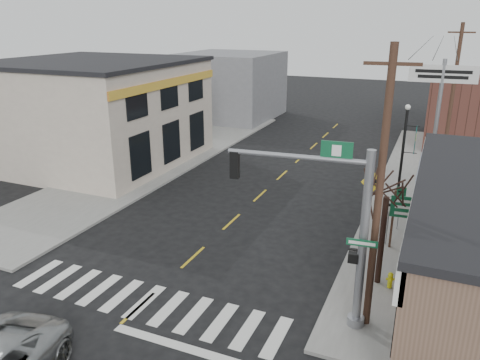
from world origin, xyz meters
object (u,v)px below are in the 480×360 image
at_px(lamp_post, 404,148).
at_px(utility_pole_near, 379,193).
at_px(bare_tree, 388,181).
at_px(guide_sign, 408,213).
at_px(dance_center_sign, 440,95).
at_px(fire_hydrant, 390,279).
at_px(utility_pole_far, 452,95).
at_px(traffic_signal_pole, 341,219).

bearing_deg(lamp_post, utility_pole_near, -66.89).
bearing_deg(bare_tree, lamp_post, 90.55).
distance_m(guide_sign, dance_center_sign, 9.21).
distance_m(fire_hydrant, utility_pole_far, 18.00).
height_order(traffic_signal_pole, fire_hydrant, traffic_signal_pole).
height_order(fire_hydrant, utility_pole_far, utility_pole_far).
relative_size(fire_hydrant, utility_pole_near, 0.07).
relative_size(bare_tree, utility_pole_far, 0.56).
relative_size(traffic_signal_pole, utility_pole_near, 0.68).
distance_m(fire_hydrant, lamp_post, 9.28).
bearing_deg(fire_hydrant, lamp_post, 93.58).
height_order(dance_center_sign, utility_pole_near, utility_pole_near).
bearing_deg(traffic_signal_pole, lamp_post, 79.90).
bearing_deg(utility_pole_near, lamp_post, 85.26).
height_order(traffic_signal_pole, utility_pole_far, utility_pole_far).
distance_m(traffic_signal_pole, bare_tree, 3.18).
bearing_deg(guide_sign, utility_pole_far, 79.21).
relative_size(bare_tree, utility_pole_near, 0.58).
xyz_separation_m(lamp_post, bare_tree, (0.08, -8.61, 0.95)).
distance_m(dance_center_sign, utility_pole_near, 14.31).
relative_size(traffic_signal_pole, dance_center_sign, 0.82).
height_order(fire_hydrant, bare_tree, bare_tree).
relative_size(dance_center_sign, utility_pole_far, 0.80).
bearing_deg(utility_pole_far, fire_hydrant, -92.94).
bearing_deg(bare_tree, utility_pole_near, -90.00).
xyz_separation_m(fire_hydrant, lamp_post, (-0.55, 8.83, 2.79)).
bearing_deg(dance_center_sign, utility_pole_far, 80.15).
distance_m(lamp_post, utility_pole_far, 8.94).
relative_size(dance_center_sign, utility_pole_near, 0.84).
xyz_separation_m(fire_hydrant, utility_pole_near, (-0.47, -2.51, 4.22)).
bearing_deg(lamp_post, fire_hydrant, -63.74).
bearing_deg(traffic_signal_pole, utility_pole_far, 76.00).
bearing_deg(traffic_signal_pole, dance_center_sign, 75.50).
height_order(utility_pole_near, utility_pole_far, utility_pole_far).
height_order(traffic_signal_pole, dance_center_sign, dance_center_sign).
distance_m(traffic_signal_pole, lamp_post, 11.64).
height_order(lamp_post, utility_pole_far, utility_pole_far).
bearing_deg(fire_hydrant, dance_center_sign, 86.04).
bearing_deg(fire_hydrant, bare_tree, 154.59).
relative_size(lamp_post, bare_tree, 1.04).
distance_m(bare_tree, utility_pole_near, 2.78).
xyz_separation_m(utility_pole_near, utility_pole_far, (2.00, 19.89, 0.19)).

